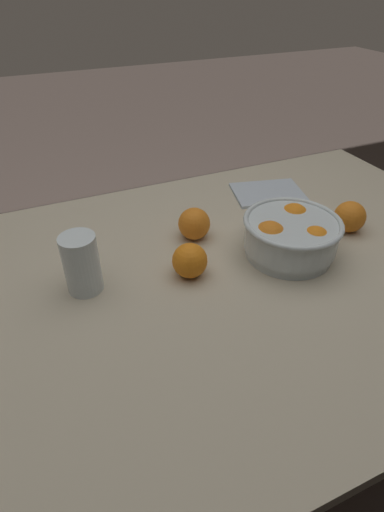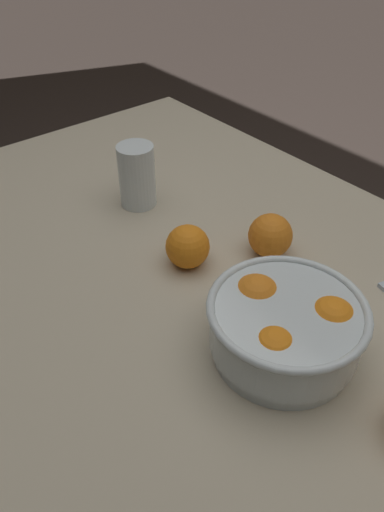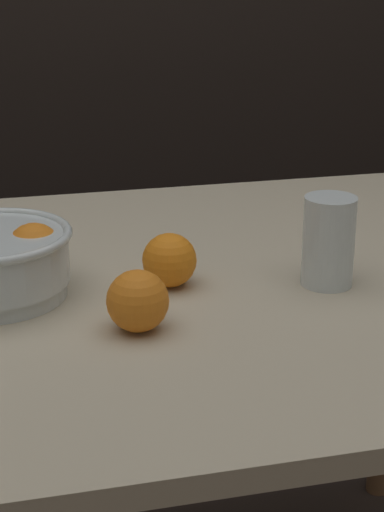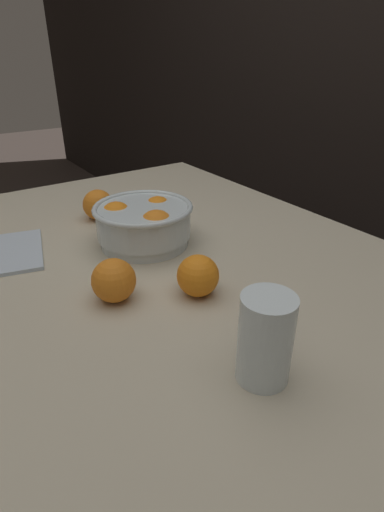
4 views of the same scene
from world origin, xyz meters
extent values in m
plane|color=#3D332D|center=(0.00, 0.00, 0.00)|extent=(12.00, 12.00, 0.00)
cube|color=#B7AD93|center=(0.00, 0.00, 0.73)|extent=(1.44, 0.94, 0.03)
cylinder|color=#936B47|center=(-0.66, 0.41, 0.36)|extent=(0.05, 0.05, 0.71)
cylinder|color=silver|center=(-0.16, 0.00, 0.75)|extent=(0.20, 0.20, 0.02)
cylinder|color=silver|center=(-0.16, 0.00, 0.80)|extent=(0.21, 0.21, 0.07)
torus|color=silver|center=(-0.16, 0.00, 0.83)|extent=(0.22, 0.22, 0.01)
sphere|color=orange|center=(-0.10, 0.00, 0.80)|extent=(0.08, 0.08, 0.08)
sphere|color=orange|center=(-0.18, 0.05, 0.80)|extent=(0.07, 0.07, 0.07)
sphere|color=orange|center=(-0.20, -0.05, 0.80)|extent=(0.08, 0.08, 0.08)
cylinder|color=#F4A314|center=(0.30, -0.07, 0.78)|extent=(0.06, 0.06, 0.08)
cylinder|color=silver|center=(0.30, -0.07, 0.81)|extent=(0.07, 0.07, 0.13)
sphere|color=orange|center=(0.08, -0.02, 0.78)|extent=(0.08, 0.08, 0.08)
sphere|color=orange|center=(0.01, -0.15, 0.78)|extent=(0.08, 0.08, 0.08)
sphere|color=orange|center=(-0.36, -0.03, 0.78)|extent=(0.08, 0.08, 0.08)
cube|color=silver|center=(-0.28, -0.27, 0.75)|extent=(0.23, 0.19, 0.01)
camera|label=1|loc=(0.35, 0.60, 1.29)|focal=28.00mm
camera|label=2|loc=(-0.44, 0.40, 1.30)|focal=35.00mm
camera|label=3|loc=(-0.15, -1.10, 1.20)|focal=60.00mm
camera|label=4|loc=(0.58, -0.38, 1.14)|focal=28.00mm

